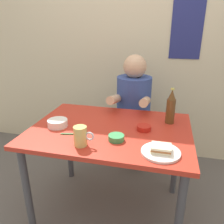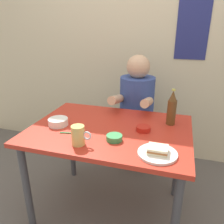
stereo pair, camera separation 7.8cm
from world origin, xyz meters
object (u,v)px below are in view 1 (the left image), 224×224
(sandwich, at_px, (161,148))
(dip_bowl_green, at_px, (116,137))
(dining_table, at_px, (110,140))
(beer_bottle, at_px, (171,108))
(beer_mug, at_px, (81,136))
(person_seated, at_px, (134,99))
(plate_orange, at_px, (161,152))
(stool, at_px, (132,138))

(sandwich, distance_m, dip_bowl_green, 0.29)
(dining_table, bearing_deg, beer_bottle, 25.42)
(beer_mug, bearing_deg, person_seated, 78.73)
(person_seated, relative_size, plate_orange, 3.27)
(plate_orange, relative_size, beer_mug, 1.75)
(plate_orange, relative_size, dip_bowl_green, 2.20)
(dining_table, xyz_separation_m, beer_mug, (-0.11, -0.27, 0.15))
(dining_table, height_order, beer_mug, beer_mug)
(stool, bearing_deg, plate_orange, -72.05)
(person_seated, bearing_deg, sandwich, -71.84)
(sandwich, bearing_deg, dining_table, 144.34)
(plate_orange, height_order, sandwich, sandwich)
(stool, bearing_deg, beer_bottle, -53.06)
(dining_table, relative_size, person_seated, 1.53)
(stool, relative_size, plate_orange, 2.05)
(plate_orange, xyz_separation_m, beer_mug, (-0.46, -0.02, 0.05))
(stool, height_order, beer_bottle, beer_bottle)
(plate_orange, height_order, dip_bowl_green, dip_bowl_green)
(person_seated, bearing_deg, beer_mug, -101.27)
(beer_mug, relative_size, beer_bottle, 0.48)
(stool, height_order, person_seated, person_seated)
(person_seated, xyz_separation_m, beer_bottle, (0.33, -0.43, 0.09))
(dining_table, height_order, sandwich, sandwich)
(dip_bowl_green, bearing_deg, plate_orange, -18.08)
(dining_table, height_order, stool, dining_table)
(beer_mug, distance_m, dip_bowl_green, 0.22)
(beer_mug, bearing_deg, stool, 78.86)
(beer_mug, relative_size, dip_bowl_green, 1.26)
(dining_table, bearing_deg, stool, 83.78)
(dining_table, xyz_separation_m, beer_bottle, (0.40, 0.19, 0.21))
(sandwich, xyz_separation_m, beer_bottle, (0.04, 0.44, 0.09))
(person_seated, bearing_deg, beer_bottle, -52.35)
(dining_table, distance_m, person_seated, 0.63)
(plate_orange, bearing_deg, sandwich, 0.00)
(stool, relative_size, person_seated, 0.63)
(stool, xyz_separation_m, sandwich, (0.29, -0.88, 0.42))
(dining_table, relative_size, beer_bottle, 4.20)
(beer_bottle, height_order, dip_bowl_green, beer_bottle)
(plate_orange, distance_m, beer_bottle, 0.46)
(dip_bowl_green, bearing_deg, person_seated, 90.84)
(person_seated, relative_size, sandwich, 6.54)
(stool, xyz_separation_m, beer_mug, (-0.18, -0.90, 0.45))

